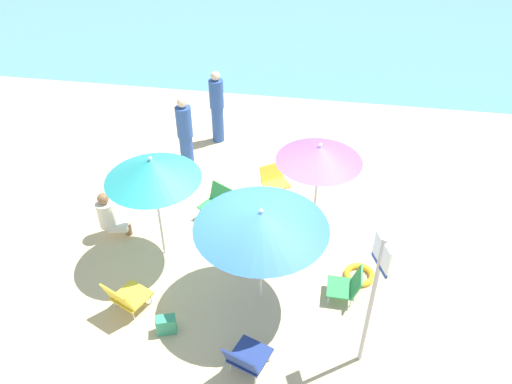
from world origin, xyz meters
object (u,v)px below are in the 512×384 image
(beach_chair_a, at_px, (217,201))
(beach_chair_f, at_px, (245,227))
(umbrella_purple, at_px, (320,154))
(beach_chair_d, at_px, (348,285))
(person_c, at_px, (185,137))
(swim_ring, at_px, (359,275))
(umbrella_blue, at_px, (261,220))
(beach_chair_e, at_px, (125,297))
(beach_chair_b, at_px, (246,358))
(warning_sign, at_px, (374,289))
(beach_chair_c, at_px, (274,179))
(beach_bag, at_px, (166,325))
(person_b, at_px, (109,215))
(umbrella_teal, at_px, (152,170))
(person_a, at_px, (217,107))

(beach_chair_a, xyz_separation_m, beach_chair_f, (0.65, -0.60, -0.04))
(umbrella_purple, xyz_separation_m, beach_chair_f, (-1.20, -0.63, -1.31))
(beach_chair_d, relative_size, person_c, 0.32)
(person_c, bearing_deg, swim_ring, 126.62)
(umbrella_blue, height_order, swim_ring, umbrella_blue)
(umbrella_blue, bearing_deg, beach_chair_f, 110.78)
(beach_chair_a, height_order, swim_ring, beach_chair_a)
(beach_chair_a, relative_size, beach_chair_e, 0.93)
(beach_chair_b, bearing_deg, umbrella_blue, 20.26)
(beach_chair_d, xyz_separation_m, warning_sign, (0.21, -1.12, 1.22))
(beach_chair_d, bearing_deg, beach_chair_a, -32.67)
(umbrella_purple, height_order, umbrella_blue, umbrella_blue)
(umbrella_purple, xyz_separation_m, beach_chair_d, (0.66, -1.69, -1.34))
(beach_chair_b, xyz_separation_m, beach_chair_c, (-0.18, 4.28, -0.05))
(person_c, bearing_deg, beach_bag, 81.80)
(beach_chair_d, relative_size, person_b, 0.60)
(beach_chair_b, bearing_deg, beach_chair_f, 30.26)
(beach_chair_c, bearing_deg, beach_chair_a, -78.69)
(umbrella_purple, xyz_separation_m, swim_ring, (0.87, -1.21, -1.58))
(beach_chair_f, bearing_deg, umbrella_teal, 176.07)
(beach_chair_b, relative_size, warning_sign, 0.31)
(beach_chair_c, distance_m, person_c, 2.05)
(umbrella_teal, relative_size, warning_sign, 0.88)
(beach_chair_e, relative_size, person_c, 0.41)
(beach_chair_e, bearing_deg, umbrella_teal, 17.01)
(beach_chair_e, xyz_separation_m, warning_sign, (3.62, -0.28, 1.17))
(beach_chair_a, distance_m, swim_ring, 2.99)
(person_c, height_order, swim_ring, person_c)
(beach_chair_a, height_order, person_b, person_b)
(umbrella_purple, relative_size, person_c, 1.01)
(person_b, bearing_deg, beach_chair_f, -5.91)
(person_c, xyz_separation_m, warning_sign, (3.68, -4.12, 0.58))
(swim_ring, distance_m, beach_bag, 3.30)
(umbrella_purple, bearing_deg, beach_chair_c, 132.48)
(person_a, distance_m, person_b, 3.82)
(beach_chair_e, bearing_deg, warning_sign, -70.31)
(umbrella_blue, bearing_deg, person_c, 123.16)
(warning_sign, bearing_deg, beach_chair_b, 175.54)
(umbrella_teal, distance_m, beach_chair_c, 3.13)
(umbrella_blue, distance_m, beach_chair_b, 1.92)
(umbrella_purple, xyz_separation_m, beach_chair_b, (-0.71, -3.31, -1.29))
(umbrella_teal, height_order, swim_ring, umbrella_teal)
(umbrella_teal, xyz_separation_m, beach_chair_a, (0.72, 1.15, -1.46))
(umbrella_blue, distance_m, swim_ring, 2.35)
(beach_chair_d, bearing_deg, person_a, -53.90)
(beach_chair_a, bearing_deg, umbrella_blue, 60.99)
(beach_chair_e, bearing_deg, beach_chair_f, -14.79)
(person_b, bearing_deg, beach_bag, -61.20)
(beach_chair_a, bearing_deg, beach_chair_d, 86.20)
(beach_chair_c, relative_size, beach_chair_d, 1.20)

